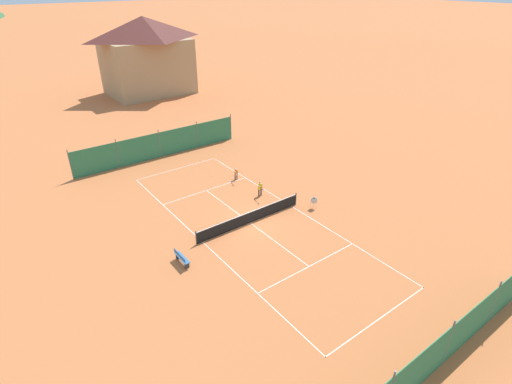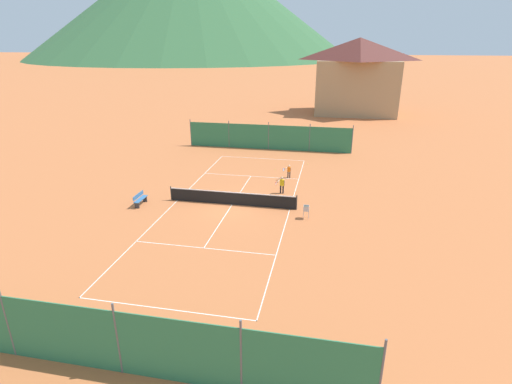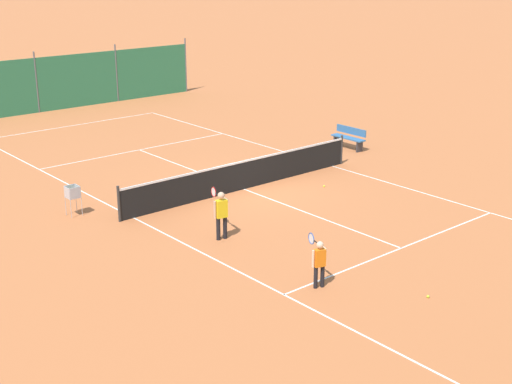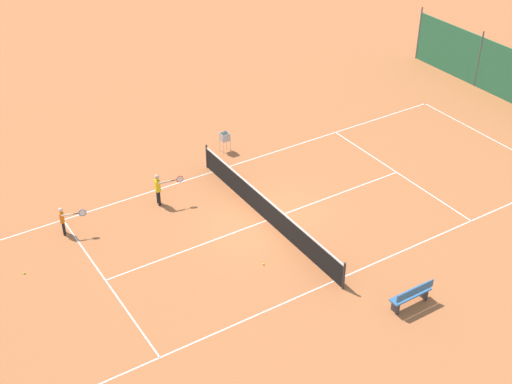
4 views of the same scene
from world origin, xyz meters
name	(u,v)px [view 2 (image 2 of 4)]	position (x,y,z in m)	size (l,w,h in m)	color
ground_plane	(232,205)	(0.00, 0.00, 0.00)	(600.00, 600.00, 0.00)	#BC6638
court_line_markings	(232,205)	(0.00, 0.00, 0.00)	(8.25, 23.85, 0.01)	white
tennis_net	(232,198)	(0.00, 0.00, 0.50)	(9.18, 0.08, 1.06)	#2D2D2D
windscreen_fence_far	(268,137)	(0.00, 15.50, 1.31)	(17.28, 0.08, 2.90)	#2D754C
windscreen_fence_near	(118,343)	(0.00, -15.50, 1.31)	(17.28, 0.08, 2.90)	#2D754C
player_near_baseline	(289,170)	(3.22, 6.59, 0.66)	(0.61, 0.90, 1.13)	black
player_far_baseline	(282,184)	(3.13, 2.86, 0.77)	(0.60, 1.04, 1.32)	black
tennis_ball_service_box	(275,169)	(1.78, 8.57, 0.03)	(0.07, 0.07, 0.07)	#CCE033
tennis_ball_by_net_left	(210,194)	(-2.12, 1.53, 0.03)	(0.07, 0.07, 0.07)	#CCE033
tennis_ball_by_net_right	(308,164)	(4.53, 10.83, 0.03)	(0.07, 0.07, 0.07)	#CCE033
ball_hopper	(306,209)	(5.30, -1.30, 0.66)	(0.36, 0.36, 0.89)	#B7B7BC
courtside_bench	(140,199)	(-6.34, -1.29, 0.45)	(0.36, 1.50, 0.84)	#336699
alpine_chalet	(357,75)	(9.63, 39.93, 5.82)	(13.00, 10.00, 11.20)	tan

